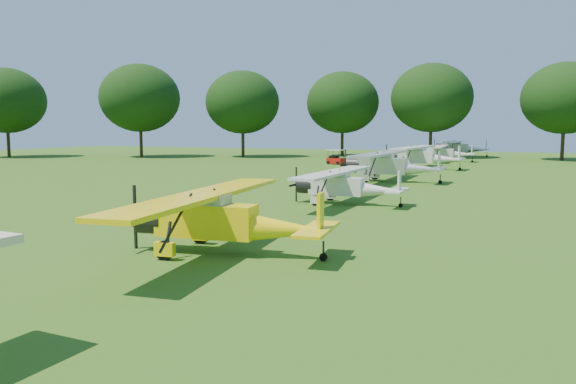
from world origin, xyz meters
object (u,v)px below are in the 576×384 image
(aircraft_2, at_px, (221,216))
(golf_cart, at_px, (336,159))
(aircraft_7, at_px, (459,147))
(aircraft_3, at_px, (345,183))
(aircraft_5, at_px, (421,155))
(aircraft_6, at_px, (444,152))
(aircraft_4, at_px, (390,163))

(aircraft_2, relative_size, golf_cart, 5.08)
(golf_cart, bearing_deg, aircraft_7, 82.76)
(aircraft_2, xyz_separation_m, aircraft_3, (0.19, 12.98, -0.14))
(aircraft_5, bearing_deg, aircraft_6, 91.76)
(aircraft_4, height_order, golf_cart, aircraft_4)
(aircraft_2, height_order, aircraft_6, aircraft_2)
(aircraft_5, xyz_separation_m, aircraft_7, (0.89, 27.43, 0.00))
(aircraft_7, bearing_deg, aircraft_3, -89.80)
(aircraft_3, distance_m, golf_cart, 33.41)
(aircraft_5, bearing_deg, aircraft_4, -86.00)
(aircraft_2, xyz_separation_m, aircraft_6, (0.13, 54.45, -0.04))
(aircraft_3, height_order, aircraft_4, aircraft_4)
(aircraft_5, bearing_deg, golf_cart, 162.79)
(aircraft_4, bearing_deg, aircraft_7, 89.93)
(aircraft_3, xyz_separation_m, aircraft_7, (0.31, 55.18, 0.29))
(aircraft_5, height_order, aircraft_6, aircraft_5)
(aircraft_6, height_order, aircraft_7, aircraft_7)
(aircraft_3, height_order, aircraft_5, aircraft_5)
(aircraft_6, distance_m, golf_cart, 14.47)
(aircraft_4, height_order, aircraft_5, aircraft_5)
(aircraft_3, height_order, aircraft_7, aircraft_7)
(aircraft_2, distance_m, aircraft_4, 26.42)
(aircraft_4, relative_size, aircraft_6, 1.15)
(aircraft_7, bearing_deg, golf_cart, -114.49)
(aircraft_3, relative_size, golf_cart, 4.50)
(aircraft_2, bearing_deg, aircraft_7, 83.33)
(aircraft_6, relative_size, aircraft_7, 0.87)
(aircraft_5, relative_size, aircraft_6, 1.16)
(aircraft_4, bearing_deg, golf_cart, 120.16)
(aircraft_5, height_order, aircraft_7, aircraft_7)
(aircraft_7, xyz_separation_m, golf_cart, (-10.98, -23.53, -0.87))
(aircraft_2, xyz_separation_m, aircraft_7, (0.50, 68.16, 0.15))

